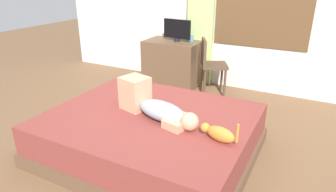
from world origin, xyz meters
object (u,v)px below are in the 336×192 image
person_lying (155,105)px  chair_by_desk (210,62)px  bed (150,134)px  desk (173,63)px  cat (219,133)px  tv_monitor (177,30)px  cup (191,38)px

person_lying → chair_by_desk: size_ratio=1.09×
bed → desk: 2.14m
cat → chair_by_desk: chair_by_desk is taller
bed → tv_monitor: (-0.68, 1.99, 0.71)m
desk → cup: size_ratio=9.34×
person_lying → chair_by_desk: 1.86m
bed → person_lying: (0.06, 0.00, 0.34)m
bed → cat: bearing=-11.3°
cup → person_lying: bearing=-75.7°
desk → cup: cup is taller
tv_monitor → cup: 0.27m
bed → cat: size_ratio=5.82×
chair_by_desk → cat: bearing=-67.6°
person_lying → cup: (-0.54, 2.10, 0.24)m
person_lying → desk: bearing=112.2°
cat → desk: desk is taller
person_lying → chair_by_desk: chair_by_desk is taller
desk → chair_by_desk: bearing=-10.9°
cat → chair_by_desk: size_ratio=0.41×
cat → tv_monitor: size_ratio=0.73×
desk → chair_by_desk: chair_by_desk is taller
desk → cup: bearing=20.9°
person_lying → cup: bearing=104.3°
tv_monitor → chair_by_desk: 0.76m
person_lying → cat: (0.72, -0.16, -0.05)m
tv_monitor → cup: bearing=27.5°
cat → cup: bearing=119.1°
bed → cup: cup is taller
person_lying → desk: 2.16m
chair_by_desk → person_lying: bearing=-86.5°
desk → tv_monitor: tv_monitor is taller
person_lying → cup: size_ratio=9.74×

